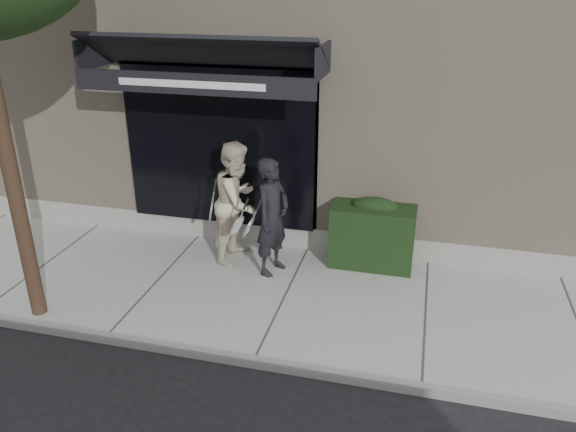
# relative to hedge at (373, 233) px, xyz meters

# --- Properties ---
(ground) EXTENTS (80.00, 80.00, 0.00)m
(ground) POSITION_rel_hedge_xyz_m (-1.10, -1.25, -0.66)
(ground) COLOR black
(ground) RESTS_ON ground
(sidewalk) EXTENTS (20.00, 3.00, 0.12)m
(sidewalk) POSITION_rel_hedge_xyz_m (-1.10, -1.25, -0.60)
(sidewalk) COLOR #999994
(sidewalk) RESTS_ON ground
(curb) EXTENTS (20.00, 0.10, 0.14)m
(curb) POSITION_rel_hedge_xyz_m (-1.10, -2.80, -0.59)
(curb) COLOR gray
(curb) RESTS_ON ground
(building_facade) EXTENTS (14.30, 8.04, 5.64)m
(building_facade) POSITION_rel_hedge_xyz_m (-1.11, 3.71, 2.08)
(building_facade) COLOR tan
(building_facade) RESTS_ON ground
(hedge) EXTENTS (1.30, 0.70, 1.14)m
(hedge) POSITION_rel_hedge_xyz_m (0.00, 0.00, 0.00)
(hedge) COLOR black
(hedge) RESTS_ON sidewalk
(pedestrian_front) EXTENTS (0.88, 0.89, 1.85)m
(pedestrian_front) POSITION_rel_hedge_xyz_m (-1.47, -0.63, 0.39)
(pedestrian_front) COLOR black
(pedestrian_front) RESTS_ON sidewalk
(pedestrian_back) EXTENTS (0.84, 1.04, 1.96)m
(pedestrian_back) POSITION_rel_hedge_xyz_m (-2.13, -0.30, 0.44)
(pedestrian_back) COLOR beige
(pedestrian_back) RESTS_ON sidewalk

